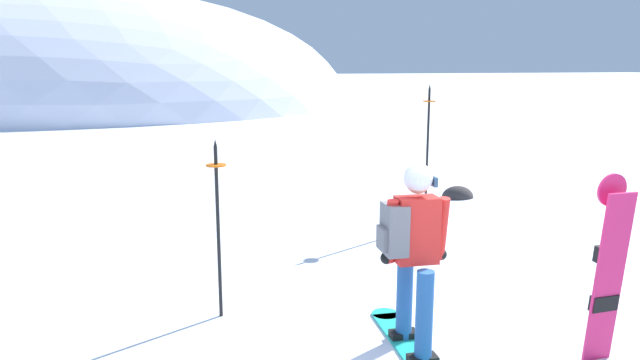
{
  "coord_description": "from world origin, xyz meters",
  "views": [
    {
      "loc": [
        -2.32,
        -3.71,
        2.53
      ],
      "look_at": [
        -0.04,
        3.68,
        1.0
      ],
      "focal_mm": 32.79,
      "sensor_mm": 36.0,
      "label": 1
    }
  ],
  "objects_px": {
    "spare_snowboard": "(608,269)",
    "piste_marker_far": "(427,147)",
    "piste_marker_near": "(218,217)",
    "snowboarder_main": "(412,254)",
    "rock_mid": "(458,197)"
  },
  "relations": [
    {
      "from": "rock_mid",
      "to": "spare_snowboard",
      "type": "bearing_deg",
      "value": -109.39
    },
    {
      "from": "piste_marker_far",
      "to": "rock_mid",
      "type": "height_order",
      "value": "piste_marker_far"
    },
    {
      "from": "piste_marker_near",
      "to": "piste_marker_far",
      "type": "height_order",
      "value": "piste_marker_far"
    },
    {
      "from": "snowboarder_main",
      "to": "spare_snowboard",
      "type": "xyz_separation_m",
      "value": [
        1.5,
        -0.65,
        -0.08
      ]
    },
    {
      "from": "snowboarder_main",
      "to": "spare_snowboard",
      "type": "bearing_deg",
      "value": -23.26
    },
    {
      "from": "rock_mid",
      "to": "piste_marker_far",
      "type": "bearing_deg",
      "value": -133.12
    },
    {
      "from": "piste_marker_near",
      "to": "snowboarder_main",
      "type": "bearing_deg",
      "value": -39.98
    },
    {
      "from": "spare_snowboard",
      "to": "piste_marker_far",
      "type": "relative_size",
      "value": 0.74
    },
    {
      "from": "snowboarder_main",
      "to": "spare_snowboard",
      "type": "relative_size",
      "value": 1.11
    },
    {
      "from": "piste_marker_near",
      "to": "spare_snowboard",
      "type": "bearing_deg",
      "value": -32.4
    },
    {
      "from": "spare_snowboard",
      "to": "piste_marker_far",
      "type": "bearing_deg",
      "value": 82.71
    },
    {
      "from": "spare_snowboard",
      "to": "piste_marker_near",
      "type": "bearing_deg",
      "value": 147.6
    },
    {
      "from": "snowboarder_main",
      "to": "piste_marker_far",
      "type": "xyz_separation_m",
      "value": [
        2.06,
        3.71,
        0.35
      ]
    },
    {
      "from": "piste_marker_near",
      "to": "piste_marker_far",
      "type": "xyz_separation_m",
      "value": [
        3.57,
        2.45,
        0.22
      ]
    },
    {
      "from": "snowboarder_main",
      "to": "piste_marker_far",
      "type": "distance_m",
      "value": 4.26
    }
  ]
}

